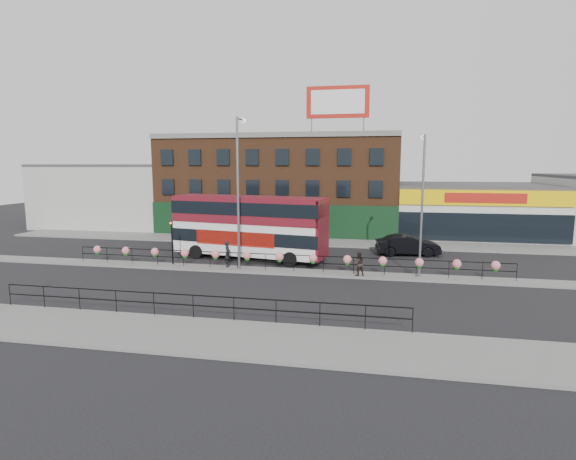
% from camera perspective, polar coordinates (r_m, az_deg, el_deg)
% --- Properties ---
extents(ground, '(120.00, 120.00, 0.00)m').
position_cam_1_polar(ground, '(30.78, -1.07, -5.41)').
color(ground, black).
rests_on(ground, ground).
extents(south_pavement, '(60.00, 4.00, 0.15)m').
position_cam_1_polar(south_pavement, '(19.73, -8.60, -13.33)').
color(south_pavement, slate).
rests_on(south_pavement, ground).
extents(north_pavement, '(60.00, 4.00, 0.15)m').
position_cam_1_polar(north_pavement, '(42.33, 2.33, -1.50)').
color(north_pavement, slate).
rests_on(north_pavement, ground).
extents(median, '(60.00, 1.60, 0.15)m').
position_cam_1_polar(median, '(30.77, -1.07, -5.28)').
color(median, slate).
rests_on(median, ground).
extents(yellow_line_inner, '(60.00, 0.10, 0.01)m').
position_cam_1_polar(yellow_line_inner, '(21.79, -6.53, -11.35)').
color(yellow_line_inner, gold).
rests_on(yellow_line_inner, ground).
extents(yellow_line_outer, '(60.00, 0.10, 0.01)m').
position_cam_1_polar(yellow_line_outer, '(21.63, -6.68, -11.50)').
color(yellow_line_outer, gold).
rests_on(yellow_line_outer, ground).
extents(brick_building, '(25.00, 12.21, 10.30)m').
position_cam_1_polar(brick_building, '(50.30, -0.78, 5.86)').
color(brick_building, brown).
rests_on(brick_building, ground).
extents(supermarket, '(15.00, 12.25, 5.30)m').
position_cam_1_polar(supermarket, '(50.30, 22.14, 2.42)').
color(supermarket, silver).
rests_on(supermarket, ground).
extents(warehouse_west, '(15.50, 12.00, 7.30)m').
position_cam_1_polar(warehouse_west, '(58.05, -20.79, 4.20)').
color(warehouse_west, '#A9A9A4').
rests_on(warehouse_west, ground).
extents(billboard, '(6.00, 0.29, 4.40)m').
position_cam_1_polar(billboard, '(44.76, 6.33, 15.84)').
color(billboard, '#AA1A0F').
rests_on(billboard, brick_building).
extents(median_railing, '(30.04, 0.56, 1.23)m').
position_cam_1_polar(median_railing, '(30.55, -1.08, -3.50)').
color(median_railing, black).
rests_on(median_railing, median).
extents(south_railing, '(20.04, 0.05, 1.12)m').
position_cam_1_polar(south_railing, '(21.80, -11.97, -8.82)').
color(south_railing, black).
rests_on(south_railing, south_pavement).
extents(double_decker_bus, '(12.37, 4.85, 4.88)m').
position_cam_1_polar(double_decker_bus, '(34.66, -4.95, 1.16)').
color(double_decker_bus, white).
rests_on(double_decker_bus, ground).
extents(car, '(3.09, 5.52, 1.66)m').
position_cam_1_polar(car, '(37.62, 14.96, -1.86)').
color(car, black).
rests_on(car, ground).
extents(pedestrian_a, '(0.72, 0.52, 1.83)m').
position_cam_1_polar(pedestrian_a, '(31.91, -7.66, -3.03)').
color(pedestrian_a, black).
rests_on(pedestrian_a, median).
extents(pedestrian_b, '(1.21, 1.16, 1.59)m').
position_cam_1_polar(pedestrian_b, '(29.47, 8.95, -4.26)').
color(pedestrian_b, black).
rests_on(pedestrian_b, median).
extents(lamp_column_west, '(0.37, 1.81, 10.31)m').
position_cam_1_polar(lamp_column_west, '(30.73, -6.25, 6.32)').
color(lamp_column_west, slate).
rests_on(lamp_column_west, median).
extents(lamp_column_east, '(0.32, 1.58, 9.03)m').
position_cam_1_polar(lamp_column_east, '(29.67, 16.67, 4.48)').
color(lamp_column_east, slate).
rests_on(lamp_column_east, median).
extents(traffic_light_median, '(0.15, 0.28, 3.65)m').
position_cam_1_polar(traffic_light_median, '(33.25, -14.55, -0.31)').
color(traffic_light_median, black).
rests_on(traffic_light_median, median).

